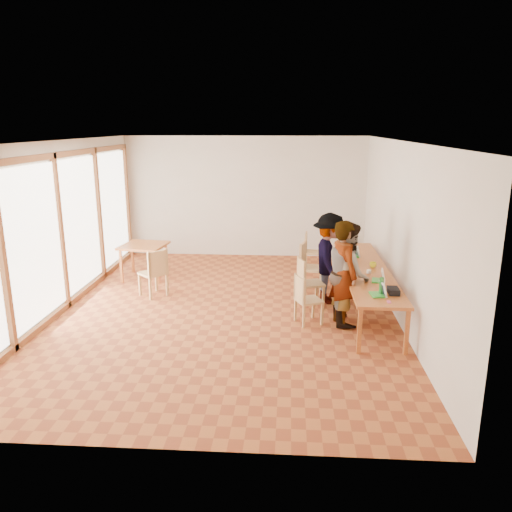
{
  "coord_description": "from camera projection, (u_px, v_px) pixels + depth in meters",
  "views": [
    {
      "loc": [
        1.1,
        -8.42,
        3.27
      ],
      "look_at": [
        0.56,
        -0.24,
        1.1
      ],
      "focal_mm": 35.0,
      "sensor_mm": 36.0,
      "label": 1
    }
  ],
  "objects": [
    {
      "name": "chair_empty",
      "position": [
        310.0,
        247.0,
        11.51
      ],
      "size": [
        0.43,
        0.43,
        0.45
      ],
      "rotation": [
        0.0,
        0.0,
        -0.09
      ],
      "color": "tan",
      "rests_on": "ground"
    },
    {
      "name": "laptop_near",
      "position": [
        380.0,
        292.0,
        7.56
      ],
      "size": [
        0.25,
        0.28,
        0.22
      ],
      "rotation": [
        0.0,
        0.0,
        0.12
      ],
      "color": "green",
      "rests_on": "communal_table"
    },
    {
      "name": "black_pouch",
      "position": [
        393.0,
        291.0,
        7.64
      ],
      "size": [
        0.16,
        0.26,
        0.09
      ],
      "primitive_type": "cube",
      "color": "black",
      "rests_on": "communal_table"
    },
    {
      "name": "pink_phone",
      "position": [
        389.0,
        302.0,
        7.28
      ],
      "size": [
        0.05,
        0.1,
        0.01
      ],
      "primitive_type": "cube",
      "color": "#D64D86",
      "rests_on": "communal_table"
    },
    {
      "name": "person_far",
      "position": [
        329.0,
        258.0,
        9.28
      ],
      "size": [
        0.68,
        1.13,
        1.7
      ],
      "primitive_type": "imported",
      "rotation": [
        0.0,
        0.0,
        1.61
      ],
      "color": "gray",
      "rests_on": "ground"
    },
    {
      "name": "ceiling",
      "position": [
        223.0,
        140.0,
        8.25
      ],
      "size": [
        6.0,
        8.0,
        0.04
      ],
      "primitive_type": "cube",
      "color": "white",
      "rests_on": "wall_back"
    },
    {
      "name": "person_near",
      "position": [
        344.0,
        274.0,
        8.2
      ],
      "size": [
        0.64,
        0.76,
        1.78
      ],
      "primitive_type": "imported",
      "rotation": [
        0.0,
        0.0,
        1.96
      ],
      "color": "gray",
      "rests_on": "ground"
    },
    {
      "name": "yellow_mug",
      "position": [
        373.0,
        265.0,
        9.04
      ],
      "size": [
        0.13,
        0.13,
        0.1
      ],
      "primitive_type": "imported",
      "rotation": [
        0.0,
        0.0,
        0.02
      ],
      "color": "yellow",
      "rests_on": "communal_table"
    },
    {
      "name": "laptop_mid",
      "position": [
        380.0,
        278.0,
        8.24
      ],
      "size": [
        0.26,
        0.28,
        0.21
      ],
      "rotation": [
        0.0,
        0.0,
        -0.19
      ],
      "color": "green",
      "rests_on": "communal_table"
    },
    {
      "name": "ground",
      "position": [
        226.0,
        311.0,
        9.03
      ],
      "size": [
        8.0,
        8.0,
        0.0
      ],
      "primitive_type": "plane",
      "color": "#A85728",
      "rests_on": "ground"
    },
    {
      "name": "chair_near",
      "position": [
        304.0,
        295.0,
        8.32
      ],
      "size": [
        0.52,
        0.52,
        0.45
      ],
      "rotation": [
        0.0,
        0.0,
        0.41
      ],
      "color": "tan",
      "rests_on": "ground"
    },
    {
      "name": "wall_front",
      "position": [
        172.0,
        315.0,
        4.78
      ],
      "size": [
        6.0,
        0.1,
        3.0
      ],
      "primitive_type": "cube",
      "color": "beige",
      "rests_on": "ground"
    },
    {
      "name": "chair_far",
      "position": [
        308.0,
        261.0,
        9.98
      ],
      "size": [
        0.57,
        0.57,
        0.53
      ],
      "rotation": [
        0.0,
        0.0,
        -0.25
      ],
      "color": "tan",
      "rests_on": "ground"
    },
    {
      "name": "wall_back",
      "position": [
        245.0,
        197.0,
        12.5
      ],
      "size": [
        6.0,
        0.1,
        3.0
      ],
      "primitive_type": "cube",
      "color": "beige",
      "rests_on": "ground"
    },
    {
      "name": "chair_spare",
      "position": [
        155.0,
        268.0,
        9.63
      ],
      "size": [
        0.62,
        0.62,
        0.5
      ],
      "rotation": [
        0.0,
        0.0,
        2.4
      ],
      "color": "tan",
      "rests_on": "ground"
    },
    {
      "name": "wall_right",
      "position": [
        401.0,
        232.0,
        8.45
      ],
      "size": [
        0.1,
        8.0,
        3.0
      ],
      "primitive_type": "cube",
      "color": "beige",
      "rests_on": "ground"
    },
    {
      "name": "chair_mid",
      "position": [
        306.0,
        277.0,
        9.12
      ],
      "size": [
        0.53,
        0.53,
        0.48
      ],
      "rotation": [
        0.0,
        0.0,
        0.29
      ],
      "color": "tan",
      "rests_on": "ground"
    },
    {
      "name": "window_wall",
      "position": [
        59.0,
        227.0,
        8.83
      ],
      "size": [
        0.1,
        8.0,
        3.0
      ],
      "primitive_type": "cube",
      "color": "white",
      "rests_on": "ground"
    },
    {
      "name": "clear_glass",
      "position": [
        355.0,
        276.0,
        8.39
      ],
      "size": [
        0.07,
        0.07,
        0.09
      ],
      "primitive_type": "cylinder",
      "color": "silver",
      "rests_on": "communal_table"
    },
    {
      "name": "condiment_cup",
      "position": [
        369.0,
        272.0,
        8.7
      ],
      "size": [
        0.08,
        0.08,
        0.06
      ],
      "primitive_type": "cylinder",
      "color": "white",
      "rests_on": "communal_table"
    },
    {
      "name": "communal_table",
      "position": [
        365.0,
        271.0,
        9.02
      ],
      "size": [
        0.8,
        4.0,
        0.75
      ],
      "color": "#B96629",
      "rests_on": "ground"
    },
    {
      "name": "side_table",
      "position": [
        144.0,
        248.0,
        10.81
      ],
      "size": [
        0.9,
        0.9,
        0.75
      ],
      "rotation": [
        0.0,
        0.0,
        -0.13
      ],
      "color": "#B96629",
      "rests_on": "ground"
    },
    {
      "name": "laptop_far",
      "position": [
        354.0,
        253.0,
        9.8
      ],
      "size": [
        0.28,
        0.31,
        0.23
      ],
      "rotation": [
        0.0,
        0.0,
        0.21
      ],
      "color": "green",
      "rests_on": "communal_table"
    },
    {
      "name": "person_mid",
      "position": [
        348.0,
        273.0,
        8.31
      ],
      "size": [
        0.73,
        0.89,
        1.73
      ],
      "primitive_type": "imported",
      "rotation": [
        0.0,
        0.0,
        1.66
      ],
      "color": "gray",
      "rests_on": "ground"
    },
    {
      "name": "green_bottle",
      "position": [
        381.0,
        286.0,
        7.56
      ],
      "size": [
        0.07,
        0.07,
        0.28
      ],
      "primitive_type": "cylinder",
      "color": "#1F6B26",
      "rests_on": "communal_table"
    }
  ]
}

